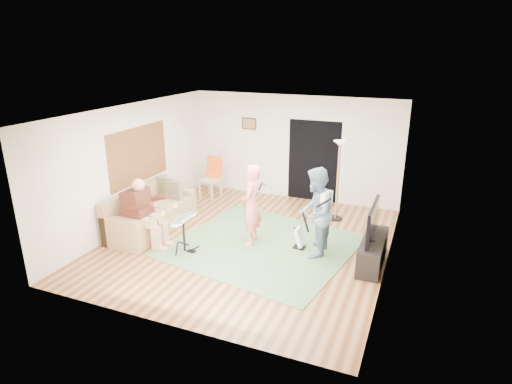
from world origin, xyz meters
TOP-DOWN VIEW (x-y plane):
  - floor at (0.00, 0.00)m, footprint 6.00×6.00m
  - walls at (0.00, 0.00)m, footprint 5.50×6.00m
  - ceiling at (0.00, 0.00)m, footprint 6.00×6.00m
  - window_blinds at (-2.74, 0.20)m, footprint 0.00×2.05m
  - doorway at (0.55, 2.99)m, footprint 2.10×0.00m
  - picture_frame at (-1.25, 2.99)m, footprint 0.42×0.03m
  - area_rug at (0.32, -0.05)m, footprint 3.94×3.75m
  - sofa at (-2.30, -0.22)m, footprint 0.93×2.26m
  - drummer at (-1.87, -0.87)m, footprint 0.90×0.50m
  - drum_kit at (-1.00, -0.87)m, footprint 0.40×0.72m
  - singer at (0.06, 0.00)m, footprint 0.50×0.67m
  - microphone at (0.26, 0.00)m, footprint 0.06×0.06m
  - guitarist at (1.39, -0.03)m, footprint 0.71×0.89m
  - guitar_held at (1.59, -0.03)m, footprint 0.27×0.61m
  - guitar_spare at (1.07, 0.11)m, footprint 0.31×0.28m
  - torchiere_lamp at (1.40, 1.91)m, footprint 0.33×0.33m
  - dining_chair at (-2.00, 2.15)m, footprint 0.54×0.56m
  - tv_cabinet at (2.50, 0.02)m, footprint 0.40×1.40m
  - television at (2.45, 0.02)m, footprint 0.06×1.18m

SIDE VIEW (x-z plane):
  - floor at x=0.00m, z-range 0.00..0.00m
  - area_rug at x=0.32m, z-range 0.00..0.02m
  - guitar_spare at x=1.07m, z-range -0.19..0.68m
  - tv_cabinet at x=2.50m, z-range 0.00..0.50m
  - sofa at x=-2.30m, z-range -0.15..0.76m
  - drum_kit at x=-1.00m, z-range -0.05..0.69m
  - dining_chair at x=-2.00m, z-range -0.16..0.94m
  - drummer at x=-1.87m, z-range -0.15..1.23m
  - singer at x=0.06m, z-range 0.00..1.66m
  - television at x=2.45m, z-range 0.53..1.17m
  - guitarist at x=1.39m, z-range 0.00..1.75m
  - doorway at x=0.55m, z-range 0.00..2.10m
  - guitar_held at x=1.59m, z-range 1.06..1.32m
  - microphone at x=0.26m, z-range 1.12..1.36m
  - torchiere_lamp at x=1.40m, z-range 0.35..2.21m
  - walls at x=0.00m, z-range 0.00..2.70m
  - window_blinds at x=-2.74m, z-range 0.53..2.58m
  - picture_frame at x=-1.25m, z-range 1.74..2.06m
  - ceiling at x=0.00m, z-range 2.70..2.70m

